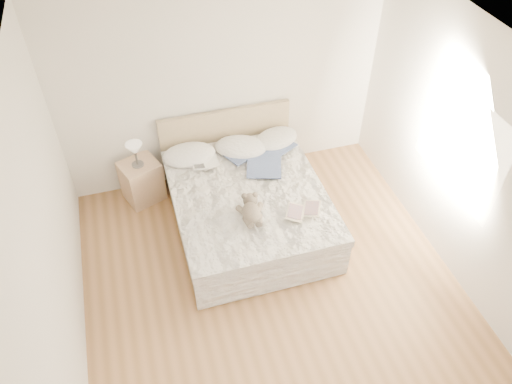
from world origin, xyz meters
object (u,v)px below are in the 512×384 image
bed (247,204)px  nightstand (142,181)px  table_lamp (135,150)px  teddy_bear (251,217)px  photo_book (205,163)px  childrens_book (303,211)px

bed → nightstand: (-1.16, 0.81, -0.03)m
bed → nightstand: bearing=145.0°
nightstand → table_lamp: table_lamp is taller
bed → table_lamp: bed is taller
teddy_bear → photo_book: bearing=109.7°
table_lamp → childrens_book: 2.16m
nightstand → childrens_book: bearing=-40.4°
bed → photo_book: bed is taller
nightstand → teddy_bear: bearing=-51.8°
nightstand → photo_book: bearing=-21.0°
teddy_bear → bed: bearing=84.5°
table_lamp → teddy_bear: size_ratio=0.86×
nightstand → childrens_book: (1.64, -1.40, 0.35)m
nightstand → table_lamp: (-0.01, -0.02, 0.51)m
table_lamp → childrens_book: size_ratio=0.82×
photo_book → teddy_bear: 1.09m
table_lamp → teddy_bear: bearing=-51.3°
childrens_book → bed: bearing=156.4°
photo_book → childrens_book: size_ratio=0.86×
table_lamp → bed: bearing=-34.3°
table_lamp → teddy_bear: (1.07, -1.33, -0.14)m
bed → teddy_bear: size_ratio=5.74×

